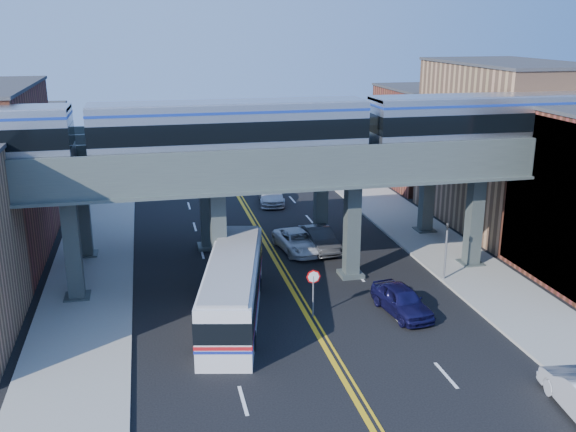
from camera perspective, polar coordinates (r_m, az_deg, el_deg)
The scene contains 17 objects.
ground at distance 31.56m, azimuth 3.11°, elevation -11.26°, with size 120.00×120.00×0.00m, color black.
sidewalk_west at distance 39.81m, azimuth -17.23°, elevation -5.77°, with size 5.00×70.00×0.16m, color gray.
sidewalk_east at distance 44.04m, azimuth 14.10°, elevation -3.32°, with size 5.00×70.00×0.16m, color gray.
building_west_c at distance 57.84m, azimuth -23.20°, elevation 4.61°, with size 8.00×10.00×8.00m, color #A27353.
building_east_b at distance 50.95m, azimuth 18.68°, elevation 5.91°, with size 8.00×14.00×12.00m, color #A27353.
building_east_c at distance 62.50m, azimuth 12.47°, elevation 6.85°, with size 8.00×10.00×9.00m, color brown.
mural_panel at distance 39.30m, azimuth 22.44°, elevation 0.62°, with size 0.10×9.50×9.50m, color teal.
elevated_viaduct_near at distance 36.60m, azimuth -0.11°, elevation 3.58°, with size 52.00×3.60×7.40m.
elevated_viaduct_far at distance 43.30m, azimuth -2.13°, elevation 5.63°, with size 52.00×3.60×7.40m.
transit_train at distance 35.52m, azimuth -5.15°, elevation 7.67°, with size 46.69×2.93×3.41m.
stop_sign at distance 33.49m, azimuth 2.26°, elevation -6.20°, with size 0.76×0.09×2.63m.
traffic_signal at distance 38.96m, azimuth 13.89°, elevation -2.49°, with size 0.15×0.18×4.10m.
transit_bus at distance 33.74m, azimuth -4.89°, elevation -6.44°, with size 5.07×12.05×3.03m.
car_lane_a at distance 34.75m, azimuth 10.08°, elevation -7.37°, with size 1.80×4.47×1.52m, color #100F38.
car_lane_b at distance 43.60m, azimuth 2.81°, elevation -2.06°, with size 1.63×4.68×1.54m, color #2D2E30.
car_lane_c at distance 43.36m, azimuth 0.87°, elevation -2.27°, with size 2.28×4.95×1.37m, color silver.
car_lane_d at distance 55.01m, azimuth -1.50°, elevation 1.91°, with size 2.07×5.08×1.47m, color silver.
Camera 1 is at (-7.72, -26.79, 14.80)m, focal length 40.00 mm.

